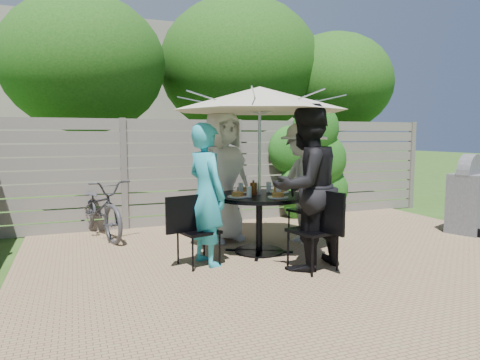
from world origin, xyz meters
name	(u,v)px	position (x,y,z in m)	size (l,w,h in m)	color
backyard_envelope	(163,104)	(0.09, 10.29, 2.61)	(60.00, 60.00, 5.00)	#2B4D18
patio_table	(259,212)	(-0.50, 0.90, 0.55)	(1.50, 1.50, 0.79)	black
umbrella	(260,99)	(-0.50, 0.90, 2.03)	(2.81, 2.81, 2.19)	silver
chair_back	(218,220)	(-0.77, 1.82, 0.29)	(0.54, 0.74, 0.98)	black
person_back	(223,177)	(-0.74, 1.69, 0.96)	(0.94, 0.61, 1.92)	silver
chair_left	(198,245)	(-1.42, 0.62, 0.26)	(0.67, 0.51, 0.87)	black
person_left	(207,195)	(-1.29, 0.66, 0.86)	(0.63, 0.41, 1.72)	#2AA4B9
chair_front	(314,247)	(-0.22, -0.03, 0.29)	(0.56, 0.73, 0.96)	black
person_front	(306,187)	(-0.26, 0.10, 0.96)	(0.94, 0.73, 1.93)	black
chair_right	(309,223)	(0.43, 1.17, 0.29)	(0.74, 0.57, 0.97)	black
person_right	(303,184)	(0.30, 1.14, 0.88)	(1.14, 0.65, 1.76)	beige
plate_back	(242,190)	(-0.60, 1.24, 0.81)	(0.26, 0.26, 0.06)	white
plate_left	(238,195)	(-0.84, 0.79, 0.81)	(0.26, 0.26, 0.06)	white
plate_front	(278,196)	(-0.39, 0.55, 0.81)	(0.26, 0.26, 0.06)	white
plate_right	(279,191)	(-0.15, 1.00, 0.81)	(0.26, 0.26, 0.06)	white
glass_back	(241,188)	(-0.67, 1.11, 0.86)	(0.07, 0.07, 0.14)	silver
glass_left	(249,192)	(-0.72, 0.72, 0.86)	(0.07, 0.07, 0.14)	silver
glass_front	(279,191)	(-0.32, 0.68, 0.86)	(0.07, 0.07, 0.14)	silver
glass_right	(269,187)	(-0.28, 1.07, 0.86)	(0.07, 0.07, 0.14)	silver
syrup_jug	(253,189)	(-0.57, 0.93, 0.87)	(0.09, 0.09, 0.16)	#59280C
coffee_cup	(254,188)	(-0.46, 1.14, 0.85)	(0.08, 0.08, 0.12)	#C6B293
bicycle	(99,208)	(-2.42, 2.60, 0.46)	(0.61, 1.74, 0.91)	#333338
bbq_grill	(469,198)	(3.08, 0.75, 0.58)	(0.76, 0.67, 1.28)	slate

